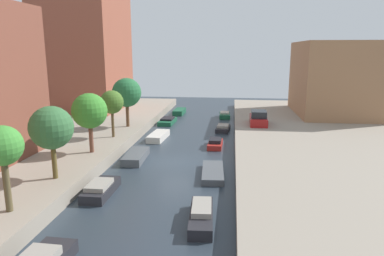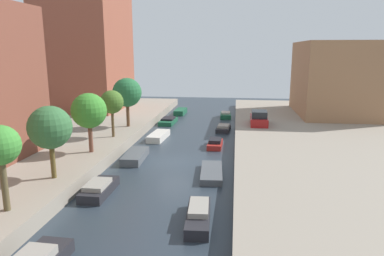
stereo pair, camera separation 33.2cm
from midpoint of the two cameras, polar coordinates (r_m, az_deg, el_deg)
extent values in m
plane|color=#28333D|center=(29.74, -3.07, -5.49)|extent=(84.00, 84.00, 0.00)
cube|color=gray|center=(35.28, -27.91, -3.23)|extent=(20.00, 64.00, 1.00)
cube|color=gray|center=(30.93, 25.61, -5.05)|extent=(20.00, 64.00, 1.00)
cube|color=brown|center=(53.04, -17.42, 17.69)|extent=(10.00, 12.18, 27.08)
cube|color=#9E704C|center=(49.62, 22.16, 7.43)|extent=(10.00, 13.14, 9.26)
cylinder|color=brown|center=(20.57, -28.10, -8.20)|extent=(0.34, 0.34, 2.78)
sphere|color=#3D8C33|center=(19.99, -28.71, -2.52)|extent=(2.04, 2.04, 2.04)
cylinder|color=brown|center=(24.54, -21.70, -4.89)|extent=(0.32, 0.32, 2.40)
sphere|color=#336738|center=(24.02, -22.11, 0.05)|extent=(2.76, 2.76, 2.76)
cylinder|color=brown|center=(29.81, -16.26, -1.51)|extent=(0.34, 0.34, 2.43)
sphere|color=#39882C|center=(29.38, -16.52, 2.67)|extent=(2.83, 2.83, 2.83)
cylinder|color=brown|center=(34.63, -12.91, 0.70)|extent=(0.27, 0.27, 2.59)
sphere|color=#416925|center=(34.28, -13.08, 4.10)|extent=(2.22, 2.22, 2.22)
cylinder|color=brown|center=(39.12, -10.59, 2.15)|extent=(0.36, 0.36, 2.63)
sphere|color=#256637|center=(38.78, -10.73, 5.65)|extent=(3.12, 3.12, 3.12)
cube|color=maroon|center=(40.41, 10.41, 1.21)|extent=(1.96, 4.23, 0.88)
cube|color=#1E2328|center=(39.96, 10.49, 2.25)|extent=(1.69, 2.34, 0.72)
cube|color=#232328|center=(23.99, -14.84, -9.60)|extent=(1.49, 3.73, 0.61)
cube|color=gray|center=(23.60, -15.14, -8.83)|extent=(1.26, 2.06, 0.28)
cube|color=#4C5156|center=(30.52, -9.36, -4.53)|extent=(1.67, 4.17, 0.65)
cube|color=beige|center=(37.34, -5.70, -1.31)|extent=(1.77, 4.22, 0.65)
cube|color=#195638|center=(45.34, -4.18, 1.06)|extent=(1.84, 4.18, 0.51)
cube|color=black|center=(45.34, -4.17, 1.53)|extent=(1.52, 2.32, 0.22)
cube|color=#195638|center=(52.07, -2.23, 2.66)|extent=(1.49, 3.85, 0.70)
cube|color=#232328|center=(19.66, 1.01, -14.19)|extent=(1.46, 4.16, 0.63)
cube|color=gray|center=(19.70, 1.09, -12.65)|extent=(1.17, 2.31, 0.30)
cube|color=#4C5156|center=(26.55, 3.01, -7.18)|extent=(1.81, 4.54, 0.47)
cube|color=maroon|center=(34.21, 3.49, -2.67)|extent=(1.40, 3.10, 0.50)
cube|color=black|center=(34.09, 3.50, -2.01)|extent=(1.16, 1.71, 0.33)
cube|color=#232328|center=(41.13, 4.79, -0.13)|extent=(1.70, 3.28, 0.49)
cube|color=gray|center=(40.92, 4.79, 0.34)|extent=(1.37, 1.83, 0.27)
cube|color=#195638|center=(49.33, 5.09, 2.00)|extent=(1.54, 3.17, 0.58)
cube|color=#B2ADA3|center=(49.47, 5.11, 2.49)|extent=(1.27, 1.76, 0.21)
camera|label=1|loc=(0.17, -90.27, -0.06)|focal=33.07mm
camera|label=2|loc=(0.17, 89.73, 0.06)|focal=33.07mm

